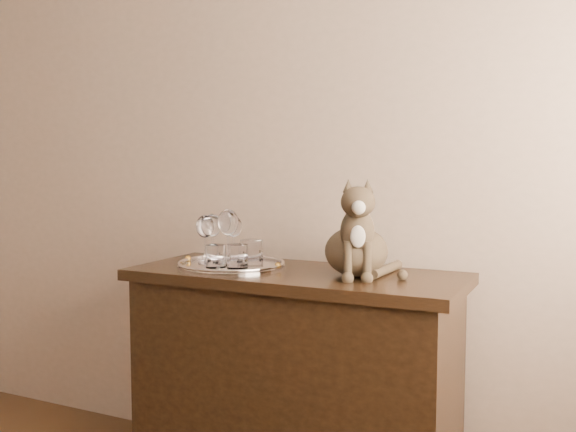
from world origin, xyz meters
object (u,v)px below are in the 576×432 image
Objects in this scene: sideboard at (295,386)px; wine_glass_b at (234,238)px; wine_glass_c at (205,239)px; wine_glass_d at (228,237)px; tumbler_a at (237,256)px; cat at (356,227)px; tumbler_c at (252,253)px; tray at (231,266)px; tumbler_b at (216,256)px; wine_glass_a at (213,238)px.

wine_glass_b is at bearing 164.63° from sideboard.
wine_glass_d is at bearing -1.37° from wine_glass_c.
cat reaches higher than tumbler_a.
wine_glass_c is at bearing -122.59° from wine_glass_b.
tumbler_c is at bearing -179.44° from sideboard.
tray is 0.11m from wine_glass_d.
wine_glass_d is (-0.01, -0.01, 0.11)m from tray.
wine_glass_d is 2.51× the size of tumbler_b.
tumbler_c is at bearing 11.72° from wine_glass_d.
wine_glass_c is at bearing -176.49° from tray.
wine_glass_b is 0.20m from tumbler_a.
tumbler_c is at bearing 6.58° from tray.
tumbler_b is at bearing -38.92° from wine_glass_c.
wine_glass_a is 0.20m from tumbler_c.
tray is 0.10m from tumbler_a.
tray is 0.15m from wine_glass_a.
wine_glass_a is at bearing 148.56° from tumbler_a.
tumbler_a is at bearing -18.41° from wine_glass_c.
wine_glass_b is 0.16m from tumbler_c.
sideboard is 6.90× the size of wine_glass_b.
wine_glass_a reaches higher than tumbler_c.
wine_glass_d is (0.10, -0.05, 0.01)m from wine_glass_a.
wine_glass_b reaches higher than tumbler_a.
cat is at bearing -7.35° from wine_glass_b.
wine_glass_c is 0.54× the size of cat.
wine_glass_d is 2.42× the size of tumbler_a.
cat is at bearing 2.47° from tumbler_c.
wine_glass_a reaches higher than tray.
wine_glass_a is 1.06× the size of wine_glass_b.
tumbler_c is (0.13, -0.09, -0.04)m from wine_glass_b.
sideboard is 0.52m from tumbler_a.
tumbler_c is at bearing -33.92° from wine_glass_b.
wine_glass_b is 0.12m from wine_glass_c.
cat is (0.60, 0.03, 0.07)m from wine_glass_c.
wine_glass_d is 0.10m from tumbler_b.
cat is at bearing 12.38° from tumbler_a.
wine_glass_c reaches higher than tumbler_b.
tumbler_a is at bearing -37.49° from wine_glass_d.
sideboard is 0.51m from tumbler_c.
tumbler_b is at bearing 170.89° from cat.
wine_glass_a is 0.16m from tumbler_b.
tumbler_a is 0.08m from tumbler_c.
wine_glass_d is at bearing 162.67° from cat.
wine_glass_c is at bearing 161.72° from cat.
wine_glass_c is at bearing -175.19° from tumbler_c.
tray is 0.14m from wine_glass_b.
wine_glass_b is 0.19m from tumbler_b.
wine_glass_b is at bearing 124.58° from tumbler_a.
sideboard is 0.61m from wine_glass_b.
tumbler_a is 0.90× the size of tumbler_c.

